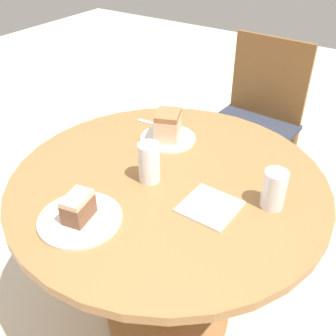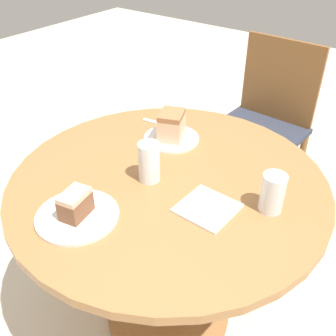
{
  "view_description": "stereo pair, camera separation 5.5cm",
  "coord_description": "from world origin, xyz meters",
  "px_view_note": "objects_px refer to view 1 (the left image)",
  "views": [
    {
      "loc": [
        0.57,
        -0.85,
        1.46
      ],
      "look_at": [
        0.0,
        0.0,
        0.75
      ],
      "focal_mm": 42.0,
      "sensor_mm": 36.0,
      "label": 1
    },
    {
      "loc": [
        0.61,
        -0.82,
        1.46
      ],
      "look_at": [
        0.0,
        0.0,
        0.75
      ],
      "focal_mm": 42.0,
      "sensor_mm": 36.0,
      "label": 2
    }
  ],
  "objects_px": {
    "chair": "(252,122)",
    "cake_slice_near": "(168,125)",
    "plate_far": "(80,219)",
    "glass_water": "(149,165)",
    "plate_near": "(168,138)",
    "cake_slice_far": "(78,207)",
    "glass_lemonade": "(274,191)"
  },
  "relations": [
    {
      "from": "plate_near",
      "to": "plate_far",
      "type": "relative_size",
      "value": 0.87
    },
    {
      "from": "chair",
      "to": "glass_water",
      "type": "bearing_deg",
      "value": -84.24
    },
    {
      "from": "chair",
      "to": "cake_slice_far",
      "type": "distance_m",
      "value": 1.28
    },
    {
      "from": "chair",
      "to": "plate_far",
      "type": "distance_m",
      "value": 1.27
    },
    {
      "from": "glass_lemonade",
      "to": "cake_slice_far",
      "type": "bearing_deg",
      "value": -139.51
    },
    {
      "from": "plate_far",
      "to": "cake_slice_far",
      "type": "xyz_separation_m",
      "value": [
        0.0,
        0.0,
        0.04
      ]
    },
    {
      "from": "chair",
      "to": "glass_lemonade",
      "type": "distance_m",
      "value": 1.02
    },
    {
      "from": "plate_near",
      "to": "cake_slice_near",
      "type": "xyz_separation_m",
      "value": [
        0.0,
        -0.0,
        0.06
      ]
    },
    {
      "from": "plate_far",
      "to": "cake_slice_near",
      "type": "relative_size",
      "value": 1.81
    },
    {
      "from": "plate_near",
      "to": "cake_slice_far",
      "type": "relative_size",
      "value": 2.05
    },
    {
      "from": "chair",
      "to": "cake_slice_near",
      "type": "height_order",
      "value": "chair"
    },
    {
      "from": "plate_far",
      "to": "glass_lemonade",
      "type": "height_order",
      "value": "glass_lemonade"
    },
    {
      "from": "cake_slice_near",
      "to": "glass_lemonade",
      "type": "distance_m",
      "value": 0.49
    },
    {
      "from": "plate_far",
      "to": "glass_water",
      "type": "distance_m",
      "value": 0.27
    },
    {
      "from": "cake_slice_near",
      "to": "glass_water",
      "type": "distance_m",
      "value": 0.26
    },
    {
      "from": "glass_lemonade",
      "to": "glass_water",
      "type": "height_order",
      "value": "glass_water"
    },
    {
      "from": "plate_near",
      "to": "glass_water",
      "type": "distance_m",
      "value": 0.27
    },
    {
      "from": "glass_water",
      "to": "plate_far",
      "type": "bearing_deg",
      "value": -100.39
    },
    {
      "from": "cake_slice_near",
      "to": "glass_lemonade",
      "type": "bearing_deg",
      "value": -17.7
    },
    {
      "from": "chair",
      "to": "plate_near",
      "type": "xyz_separation_m",
      "value": [
        -0.05,
        -0.74,
        0.24
      ]
    },
    {
      "from": "plate_far",
      "to": "glass_lemonade",
      "type": "distance_m",
      "value": 0.56
    },
    {
      "from": "chair",
      "to": "glass_lemonade",
      "type": "bearing_deg",
      "value": -61.69
    },
    {
      "from": "cake_slice_near",
      "to": "cake_slice_far",
      "type": "xyz_separation_m",
      "value": [
        0.04,
        -0.51,
        -0.01
      ]
    },
    {
      "from": "plate_near",
      "to": "glass_lemonade",
      "type": "bearing_deg",
      "value": -17.7
    },
    {
      "from": "plate_far",
      "to": "cake_slice_near",
      "type": "bearing_deg",
      "value": 94.85
    },
    {
      "from": "plate_far",
      "to": "cake_slice_near",
      "type": "xyz_separation_m",
      "value": [
        -0.04,
        0.51,
        0.06
      ]
    },
    {
      "from": "cake_slice_near",
      "to": "glass_lemonade",
      "type": "relative_size",
      "value": 1.1
    },
    {
      "from": "chair",
      "to": "plate_near",
      "type": "relative_size",
      "value": 4.28
    },
    {
      "from": "cake_slice_far",
      "to": "chair",
      "type": "bearing_deg",
      "value": 89.83
    },
    {
      "from": "plate_near",
      "to": "glass_water",
      "type": "bearing_deg",
      "value": -69.35
    },
    {
      "from": "cake_slice_near",
      "to": "plate_far",
      "type": "bearing_deg",
      "value": -85.15
    },
    {
      "from": "cake_slice_near",
      "to": "glass_water",
      "type": "relative_size",
      "value": 0.99
    }
  ]
}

